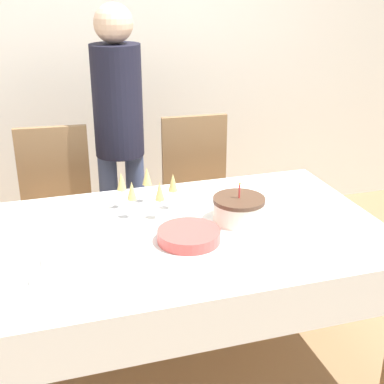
# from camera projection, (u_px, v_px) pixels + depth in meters

# --- Properties ---
(ground_plane) EXTENTS (12.00, 12.00, 0.00)m
(ground_plane) POSITION_uv_depth(u_px,v_px,m) (168.00, 369.00, 2.56)
(ground_plane) COLOR #93704C
(wall_back) EXTENTS (8.00, 0.05, 2.70)m
(wall_back) POSITION_uv_depth(u_px,v_px,m) (100.00, 40.00, 3.54)
(wall_back) COLOR silver
(wall_back) RESTS_ON ground_plane
(dining_table) EXTENTS (1.91, 1.08, 0.73)m
(dining_table) POSITION_uv_depth(u_px,v_px,m) (165.00, 253.00, 2.32)
(dining_table) COLOR white
(dining_table) RESTS_ON ground_plane
(dining_chair_far_left) EXTENTS (0.46, 0.46, 0.98)m
(dining_chair_far_left) POSITION_uv_depth(u_px,v_px,m) (57.00, 207.00, 3.00)
(dining_chair_far_left) COLOR olive
(dining_chair_far_left) RESTS_ON ground_plane
(dining_chair_far_right) EXTENTS (0.44, 0.44, 0.98)m
(dining_chair_far_right) POSITION_uv_depth(u_px,v_px,m) (199.00, 190.00, 3.23)
(dining_chair_far_right) COLOR olive
(dining_chair_far_right) RESTS_ON ground_plane
(birthday_cake) EXTENTS (0.23, 0.23, 0.18)m
(birthday_cake) POSITION_uv_depth(u_px,v_px,m) (239.00, 209.00, 2.38)
(birthday_cake) COLOR silver
(birthday_cake) RESTS_ON dining_table
(champagne_tray) EXTENTS (0.36, 0.36, 0.18)m
(champagne_tray) POSITION_uv_depth(u_px,v_px,m) (147.00, 198.00, 2.45)
(champagne_tray) COLOR silver
(champagne_tray) RESTS_ON dining_table
(plate_stack_main) EXTENTS (0.26, 0.26, 0.05)m
(plate_stack_main) POSITION_uv_depth(u_px,v_px,m) (189.00, 236.00, 2.20)
(plate_stack_main) COLOR #CC4C47
(plate_stack_main) RESTS_ON dining_table
(cake_knife) EXTENTS (0.28, 0.15, 0.00)m
(cake_knife) POSITION_uv_depth(u_px,v_px,m) (276.00, 237.00, 2.24)
(cake_knife) COLOR silver
(cake_knife) RESTS_ON dining_table
(fork_pile) EXTENTS (0.18, 0.09, 0.02)m
(fork_pile) POSITION_uv_depth(u_px,v_px,m) (55.00, 277.00, 1.93)
(fork_pile) COLOR silver
(fork_pile) RESTS_ON dining_table
(napkin_pile) EXTENTS (0.15, 0.15, 0.01)m
(napkin_pile) POSITION_uv_depth(u_px,v_px,m) (61.00, 261.00, 2.05)
(napkin_pile) COLOR white
(napkin_pile) RESTS_ON dining_table
(person_standing) EXTENTS (0.28, 0.28, 1.62)m
(person_standing) POSITION_uv_depth(u_px,v_px,m) (119.00, 122.00, 3.03)
(person_standing) COLOR #3F4C72
(person_standing) RESTS_ON ground_plane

